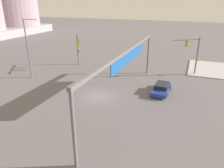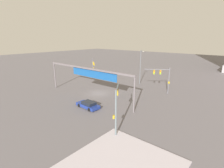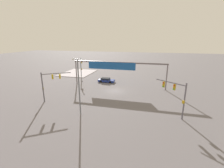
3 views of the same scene
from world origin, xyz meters
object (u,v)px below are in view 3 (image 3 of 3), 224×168
object	(u,v)px
traffic_signal_opposite_side	(81,65)
sedan_car_approaching	(106,80)
traffic_signal_near_corner	(49,81)
streetlamp_curved_arm	(78,84)
traffic_signal_cross_street	(177,93)

from	to	relation	value
traffic_signal_opposite_side	sedan_car_approaching	bearing A→B (deg)	36.41
traffic_signal_near_corner	streetlamp_curved_arm	world-z (taller)	streetlamp_curved_arm
traffic_signal_near_corner	traffic_signal_opposite_side	size ratio (longest dim) A/B	0.95
traffic_signal_opposite_side	sedan_car_approaching	distance (m)	10.31
traffic_signal_near_corner	sedan_car_approaching	bearing A→B (deg)	33.17
traffic_signal_near_corner	traffic_signal_opposite_side	world-z (taller)	traffic_signal_opposite_side
traffic_signal_opposite_side	traffic_signal_cross_street	size ratio (longest dim) A/B	1.06
traffic_signal_cross_street	streetlamp_curved_arm	xyz separation A→B (m)	(15.08, 2.99, 1.24)
traffic_signal_cross_street	streetlamp_curved_arm	bearing A→B (deg)	48.72
traffic_signal_near_corner	sedan_car_approaching	size ratio (longest dim) A/B	1.25
traffic_signal_near_corner	streetlamp_curved_arm	distance (m)	9.07
traffic_signal_near_corner	streetlamp_curved_arm	xyz separation A→B (m)	(-8.12, 3.88, 1.17)
traffic_signal_cross_street	traffic_signal_opposite_side	bearing A→B (deg)	-1.25
traffic_signal_cross_street	sedan_car_approaching	world-z (taller)	traffic_signal_cross_street
traffic_signal_near_corner	traffic_signal_opposite_side	xyz separation A→B (m)	(2.51, -19.75, -0.01)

